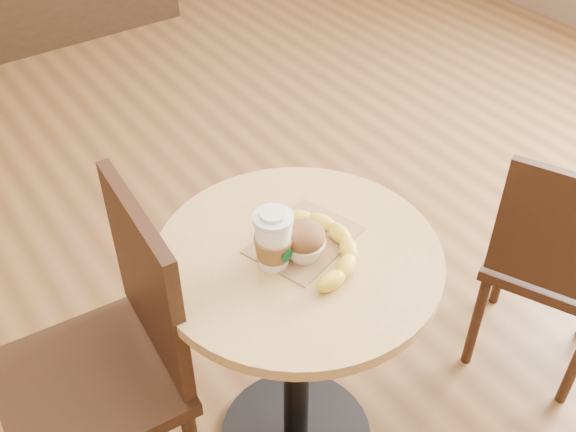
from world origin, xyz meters
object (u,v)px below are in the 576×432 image
object	(u,v)px
coffee_cup	(273,241)
muffin	(304,241)
cafe_table	(297,322)
banana	(322,244)
chair_right	(554,260)
chair_left	(112,359)

from	to	relation	value
coffee_cup	muffin	size ratio (longest dim) A/B	1.49
cafe_table	banana	distance (m)	0.26
chair_right	coffee_cup	world-z (taller)	coffee_cup
cafe_table	muffin	size ratio (longest dim) A/B	7.72
chair_left	muffin	bearing A→B (deg)	71.15
coffee_cup	muffin	distance (m)	0.07
chair_left	chair_right	xyz separation A→B (m)	(1.19, -0.36, -0.06)
cafe_table	chair_right	xyz separation A→B (m)	(0.77, -0.19, -0.07)
chair_right	banana	xyz separation A→B (m)	(-0.73, 0.16, 0.33)
banana	cafe_table	bearing A→B (deg)	171.45
chair_left	coffee_cup	distance (m)	0.50
cafe_table	chair_left	distance (m)	0.45
chair_left	coffee_cup	xyz separation A→B (m)	(0.35, -0.16, 0.31)
coffee_cup	banana	distance (m)	0.12
chair_left	chair_right	world-z (taller)	chair_left
cafe_table	coffee_cup	xyz separation A→B (m)	(-0.06, 0.00, 0.30)
cafe_table	chair_right	bearing A→B (deg)	-13.72
chair_left	chair_right	size ratio (longest dim) A/B	1.13
chair_left	banana	size ratio (longest dim) A/B	3.29
coffee_cup	muffin	bearing A→B (deg)	-24.84
chair_right	banana	bearing A→B (deg)	52.52
cafe_table	coffee_cup	distance (m)	0.31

